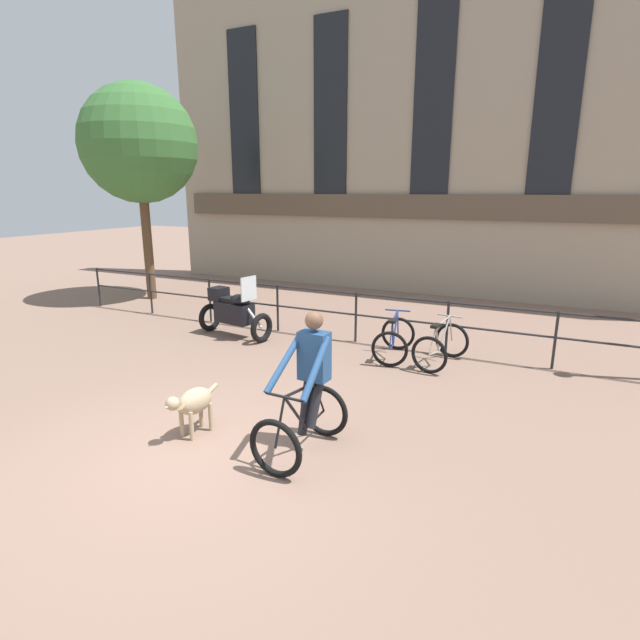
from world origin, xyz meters
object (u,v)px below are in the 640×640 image
Objects in this scene: parked_motorcycle at (234,311)px; parked_bicycle_mid_left at (441,346)px; cyclist_with_bike at (307,391)px; dog at (193,403)px; parked_bicycle_near_lamp at (394,340)px.

parked_motorcycle reaches higher than parked_bicycle_mid_left.
parked_bicycle_mid_left is (4.42, 0.12, -0.20)m from parked_motorcycle.
cyclist_with_bike is at bearing 87.96° from parked_bicycle_mid_left.
parked_bicycle_mid_left is (2.24, 4.07, -0.09)m from dog.
cyclist_with_bike is 1.94× the size of dog.
cyclist_with_bike is 1.41× the size of parked_bicycle_mid_left.
dog is 0.73× the size of parked_bicycle_mid_left.
dog is 4.29m from parked_bicycle_near_lamp.
parked_motorcycle is 1.44× the size of parked_bicycle_mid_left.
parked_bicycle_near_lamp is 0.88m from parked_bicycle_mid_left.
cyclist_with_bike is 5.16m from parked_motorcycle.
parked_bicycle_near_lamp is 1.00× the size of parked_bicycle_mid_left.
dog is at bearing 62.18° from parked_bicycle_near_lamp.
dog is 0.73× the size of parked_bicycle_near_lamp.
parked_bicycle_mid_left is at bearing 170.73° from parked_bicycle_near_lamp.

